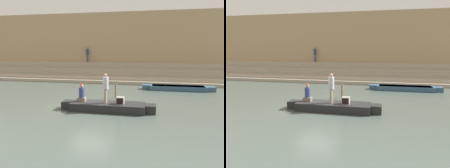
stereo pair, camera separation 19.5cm
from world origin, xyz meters
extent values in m
plane|color=#47544C|center=(0.00, 0.00, 0.00)|extent=(120.00, 120.00, 0.00)
cube|color=tan|center=(0.00, 10.45, 0.16)|extent=(36.00, 3.73, 0.33)
cube|color=#B2A28D|center=(0.00, 10.76, 0.49)|extent=(36.00, 3.11, 0.33)
cube|color=tan|center=(0.00, 11.07, 0.82)|extent=(36.00, 2.49, 0.33)
cube|color=#B2A28D|center=(0.00, 11.38, 1.15)|extent=(36.00, 1.86, 0.33)
cube|color=tan|center=(0.00, 11.69, 1.47)|extent=(36.00, 1.24, 0.33)
cube|color=#B2A28D|center=(0.00, 12.00, 1.80)|extent=(36.00, 0.62, 0.33)
cube|color=tan|center=(0.00, 12.91, 3.81)|extent=(34.20, 1.20, 7.61)
cube|color=brown|center=(0.00, 12.29, 0.30)|extent=(34.20, 0.12, 0.60)
cube|color=black|center=(1.23, -0.66, 0.23)|extent=(4.25, 1.34, 0.47)
cube|color=tan|center=(1.23, -0.66, 0.44)|extent=(3.91, 1.24, 0.05)
cube|color=black|center=(3.65, -0.66, 0.23)|extent=(0.59, 0.74, 0.47)
cube|color=black|center=(-1.19, -0.66, 0.23)|extent=(0.59, 0.74, 0.47)
cylinder|color=olive|center=(0.59, 0.11, 0.37)|extent=(2.23, 0.04, 0.04)
cylinder|color=gray|center=(1.13, -0.68, 0.87)|extent=(0.14, 0.14, 0.82)
cylinder|color=gray|center=(1.13, -0.86, 0.87)|extent=(0.14, 0.14, 0.82)
cylinder|color=#B2B2BC|center=(1.13, -0.77, 1.63)|extent=(0.32, 0.32, 0.68)
sphere|color=#9E7556|center=(1.13, -0.77, 2.06)|extent=(0.19, 0.19, 0.19)
cube|color=#756656|center=(-0.34, -0.63, 0.58)|extent=(0.45, 0.35, 0.24)
cylinder|color=navy|center=(-0.34, -0.63, 0.99)|extent=(0.32, 0.32, 0.58)
sphere|color=#9E7556|center=(-0.34, -0.63, 1.38)|extent=(0.19, 0.19, 0.19)
sphere|color=red|center=(-0.34, -0.63, 1.45)|extent=(0.17, 0.17, 0.17)
cube|color=#9E998E|center=(1.97, -0.81, 0.67)|extent=(0.43, 0.38, 0.40)
cube|color=black|center=(1.97, -1.00, 0.67)|extent=(0.35, 0.02, 0.32)
cube|color=#33516B|center=(5.74, 6.67, 0.20)|extent=(4.71, 1.28, 0.39)
cube|color=beige|center=(5.74, 6.67, 0.37)|extent=(4.33, 1.18, 0.05)
cube|color=#33516B|center=(8.42, 6.67, 0.20)|extent=(0.66, 0.70, 0.39)
cube|color=#33516B|center=(3.06, 6.67, 0.20)|extent=(0.66, 0.70, 0.39)
cylinder|color=brown|center=(1.07, 2.62, 0.51)|extent=(0.14, 0.14, 1.02)
cylinder|color=#3D4C75|center=(-4.06, 12.08, 2.38)|extent=(0.12, 0.12, 0.84)
cylinder|color=#3D4C75|center=(-4.06, 11.92, 2.38)|extent=(0.12, 0.12, 0.84)
cylinder|color=navy|center=(-4.06, 12.00, 3.15)|extent=(0.29, 0.29, 0.70)
sphere|color=#9E7556|center=(-4.06, 12.00, 3.60)|extent=(0.20, 0.20, 0.20)
camera|label=1|loc=(3.91, -12.53, 3.52)|focal=35.00mm
camera|label=2|loc=(4.11, -12.49, 3.52)|focal=35.00mm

